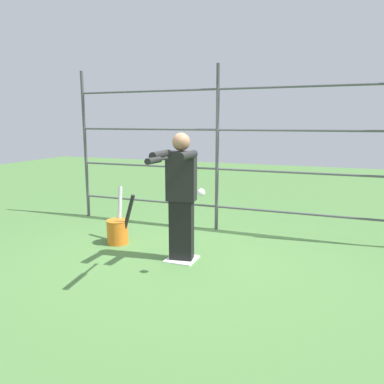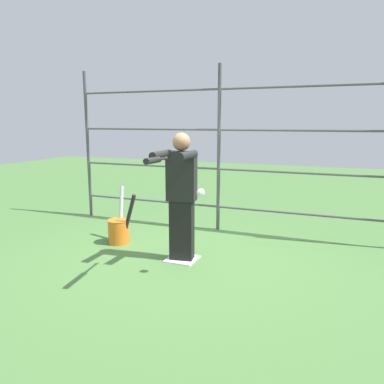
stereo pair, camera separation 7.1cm
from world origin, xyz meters
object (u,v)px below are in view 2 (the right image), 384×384
at_px(bat_bucket, 119,229).
at_px(baseball_bat_swinging, 155,160).
at_px(batter, 181,193).
at_px(softball_in_flight, 201,193).

bearing_deg(bat_bucket, baseball_bat_swinging, 136.17).
bearing_deg(baseball_bat_swinging, batter, -84.10).
bearing_deg(softball_in_flight, baseball_bat_swinging, 51.80).
xyz_separation_m(baseball_bat_swinging, softball_in_flight, (-0.36, -0.46, -0.41)).
distance_m(baseball_bat_swinging, bat_bucket, 2.19).
height_order(batter, baseball_bat_swinging, batter).
bearing_deg(bat_bucket, softball_in_flight, 154.56).
height_order(baseball_bat_swinging, softball_in_flight, baseball_bat_swinging).
xyz_separation_m(baseball_bat_swinging, bat_bucket, (1.30, -1.25, -1.26)).
relative_size(baseball_bat_swinging, bat_bucket, 0.93).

